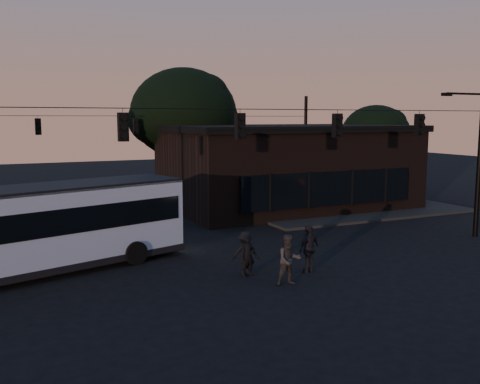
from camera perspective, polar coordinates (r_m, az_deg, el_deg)
name	(u,v)px	position (r m, az deg, el deg)	size (l,w,h in m)	color
ground	(291,297)	(18.06, 5.51, -11.07)	(120.00, 120.00, 0.00)	black
sidewalk_far_right	(340,206)	(35.87, 10.62, -1.53)	(14.00, 10.00, 0.15)	black
building	(286,166)	(35.56, 4.93, 2.77)	(15.40, 10.41, 5.40)	black
tree_behind	(184,113)	(38.83, -6.03, 8.33)	(7.60, 7.60, 9.43)	black
tree_right	(375,134)	(42.25, 14.24, 5.99)	(5.20, 5.20, 6.86)	black
signal_rig_near	(240,155)	(20.67, 0.00, 3.98)	(26.24, 0.30, 7.50)	black
signal_rig_far	(136,144)	(35.80, -11.00, 5.09)	(26.24, 0.30, 7.50)	black
bus	(34,226)	(21.41, -21.12, -3.39)	(12.10, 6.02, 3.33)	#A3B4CF
pedestrian_a	(248,256)	(19.97, 0.85, -6.82)	(0.57, 0.38, 1.57)	black
pedestrian_b	(289,260)	(19.04, 5.26, -7.22)	(0.88, 0.68, 1.81)	#2E2A29
pedestrian_c	(309,248)	(20.62, 7.38, -6.00)	(1.09, 0.46, 1.87)	black
pedestrian_d	(245,253)	(20.19, 0.59, -6.55)	(1.06, 0.61, 1.65)	black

